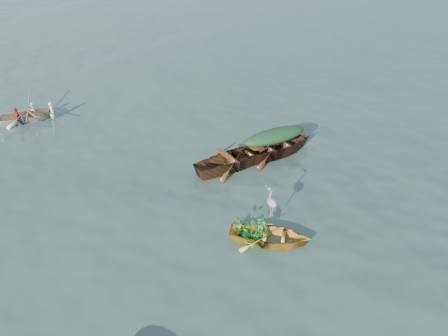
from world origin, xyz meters
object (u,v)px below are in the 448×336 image
object	(u,v)px
yellow_dinghy	(270,242)
heron	(272,207)
rowed_boat	(28,122)
open_wooden_boat	(237,166)
green_tarp_boat	(274,155)

from	to	relation	value
yellow_dinghy	heron	xyz separation A→B (m)	(0.32, 0.45, 0.84)
yellow_dinghy	heron	size ratio (longest dim) A/B	3.13
yellow_dinghy	heron	bearing A→B (deg)	5.19
rowed_boat	heron	bearing A→B (deg)	-151.37
yellow_dinghy	open_wooden_boat	world-z (taller)	open_wooden_boat
green_tarp_boat	yellow_dinghy	bearing A→B (deg)	144.23
yellow_dinghy	heron	world-z (taller)	heron
rowed_boat	heron	world-z (taller)	heron
rowed_boat	open_wooden_boat	bearing A→B (deg)	-137.26
open_wooden_boat	rowed_boat	distance (m)	10.03
yellow_dinghy	green_tarp_boat	size ratio (longest dim) A/B	0.60
green_tarp_boat	open_wooden_boat	distance (m)	1.63
yellow_dinghy	rowed_boat	world-z (taller)	rowed_boat
heron	yellow_dinghy	bearing A→B (deg)	-174.81
yellow_dinghy	green_tarp_boat	distance (m)	5.08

